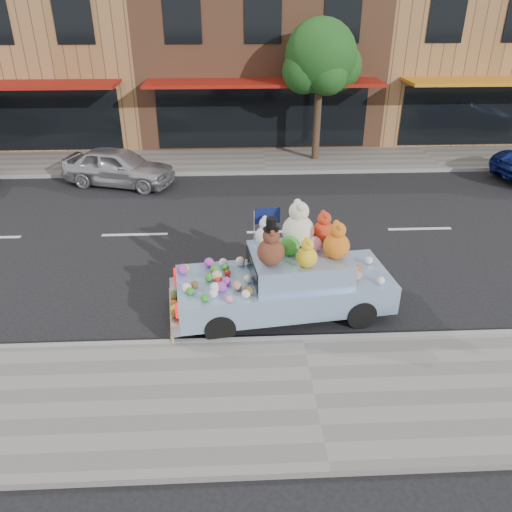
{
  "coord_description": "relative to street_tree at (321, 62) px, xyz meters",
  "views": [
    {
      "loc": [
        -1.24,
        -12.6,
        5.92
      ],
      "look_at": [
        -0.82,
        -3.78,
        1.25
      ],
      "focal_mm": 35.0,
      "sensor_mm": 36.0,
      "label": 1
    }
  ],
  "objects": [
    {
      "name": "ground",
      "position": [
        -2.03,
        -6.55,
        -3.69
      ],
      "size": [
        120.0,
        120.0,
        0.0
      ],
      "primitive_type": "plane",
      "color": "black",
      "rests_on": "ground"
    },
    {
      "name": "car_silver",
      "position": [
        -7.19,
        -2.43,
        -3.04
      ],
      "size": [
        4.1,
        2.61,
        1.3
      ],
      "primitive_type": "imported",
      "rotation": [
        0.0,
        0.0,
        1.27
      ],
      "color": "silver",
      "rests_on": "ground"
    },
    {
      "name": "far_sidewalk",
      "position": [
        -2.03,
        -0.05,
        -3.63
      ],
      "size": [
        60.0,
        3.0,
        0.12
      ],
      "primitive_type": "cube",
      "color": "gray",
      "rests_on": "ground"
    },
    {
      "name": "storefront_left",
      "position": [
        -12.03,
        5.42,
        -0.05
      ],
      "size": [
        10.0,
        9.8,
        7.3
      ],
      "color": "#9E6E42",
      "rests_on": "ground"
    },
    {
      "name": "storefront_right",
      "position": [
        7.97,
        5.42,
        -0.05
      ],
      "size": [
        10.0,
        9.8,
        7.3
      ],
      "color": "#9E6E42",
      "rests_on": "ground"
    },
    {
      "name": "art_car",
      "position": [
        -2.25,
        -10.46,
        -2.87
      ],
      "size": [
        4.66,
        2.27,
        2.31
      ],
      "rotation": [
        0.0,
        0.0,
        0.12
      ],
      "color": "black",
      "rests_on": "ground"
    },
    {
      "name": "street_tree",
      "position": [
        0.0,
        0.0,
        0.0
      ],
      "size": [
        3.0,
        2.7,
        5.22
      ],
      "color": "#38281C",
      "rests_on": "ground"
    },
    {
      "name": "near_sidewalk",
      "position": [
        -2.03,
        -13.05,
        -3.63
      ],
      "size": [
        60.0,
        3.0,
        0.12
      ],
      "primitive_type": "cube",
      "color": "gray",
      "rests_on": "ground"
    },
    {
      "name": "storefront_mid",
      "position": [
        -2.03,
        5.42,
        -0.05
      ],
      "size": [
        10.0,
        9.8,
        7.3
      ],
      "color": "#915A3D",
      "rests_on": "ground"
    },
    {
      "name": "far_kerb",
      "position": [
        -2.03,
        -1.55,
        -3.63
      ],
      "size": [
        60.0,
        0.12,
        0.13
      ],
      "primitive_type": "cube",
      "color": "gray",
      "rests_on": "ground"
    },
    {
      "name": "near_kerb",
      "position": [
        -2.03,
        -11.55,
        -3.63
      ],
      "size": [
        60.0,
        0.12,
        0.13
      ],
      "primitive_type": "cube",
      "color": "gray",
      "rests_on": "ground"
    }
  ]
}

